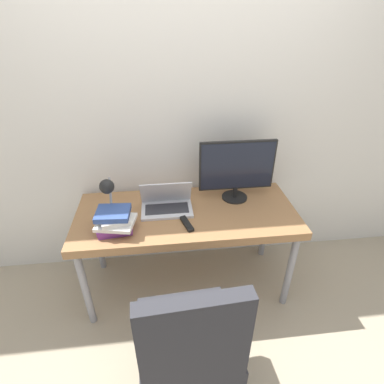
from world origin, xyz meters
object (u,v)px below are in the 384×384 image
at_px(laptop, 167,204).
at_px(book_stack, 115,221).
at_px(monitor, 237,168).
at_px(office_chair, 189,342).
at_px(desk_lamp, 109,195).

distance_m(laptop, book_stack, 0.39).
height_order(monitor, book_stack, monitor).
bearing_deg(laptop, monitor, 10.86).
relative_size(office_chair, book_stack, 3.90).
relative_size(laptop, book_stack, 1.35).
bearing_deg(office_chair, book_stack, 118.68).
relative_size(monitor, desk_lamp, 1.69).
xyz_separation_m(laptop, book_stack, (-0.34, -0.20, 0.03)).
xyz_separation_m(monitor, office_chair, (-0.46, -1.03, -0.39)).
bearing_deg(desk_lamp, laptop, 11.14).
height_order(laptop, desk_lamp, desk_lamp).
bearing_deg(desk_lamp, monitor, 10.98).
relative_size(laptop, office_chair, 0.35).
bearing_deg(office_chair, desk_lamp, 116.68).
bearing_deg(office_chair, laptop, 93.79).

